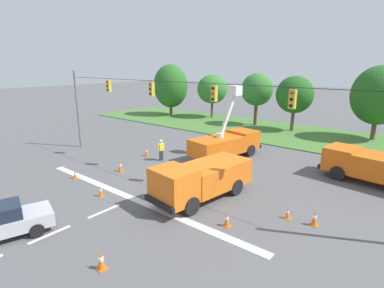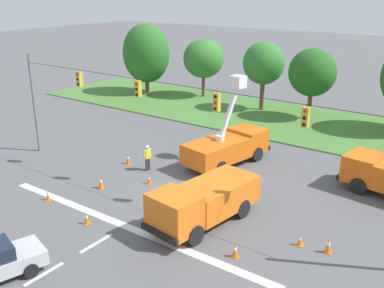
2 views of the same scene
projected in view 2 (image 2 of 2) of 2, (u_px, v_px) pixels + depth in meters
name	position (u px, v px, depth m)	size (l,w,h in m)	color
ground_plane	(178.00, 195.00, 26.46)	(200.00, 200.00, 0.00)	#565659
grass_verge	(299.00, 123.00, 40.24)	(56.00, 12.00, 0.10)	#477533
lane_markings	(104.00, 238.00, 21.92)	(17.60, 15.25, 0.01)	silver
signal_gantry	(176.00, 120.00, 24.96)	(26.20, 0.33, 7.20)	slate
tree_far_west	(146.00, 53.00, 49.89)	(5.47, 4.83, 7.80)	brown
tree_west	(204.00, 59.00, 48.32)	(4.38, 4.38, 6.35)	brown
tree_centre	(264.00, 63.00, 42.93)	(4.05, 3.70, 6.70)	brown
tree_east	(312.00, 73.00, 40.01)	(4.29, 3.96, 6.49)	brown
utility_truck_bucket_lift	(227.00, 146.00, 30.76)	(3.68, 6.94, 6.03)	orange
utility_truck_support_near	(203.00, 201.00, 22.98)	(3.29, 6.75, 2.31)	orange
road_worker	(147.00, 156.00, 29.72)	(0.28, 0.65, 1.77)	#383842
traffic_cone_foreground_left	(48.00, 195.00, 25.75)	(0.36, 0.36, 0.64)	orange
traffic_cone_foreground_right	(101.00, 182.00, 27.22)	(0.36, 0.36, 0.83)	orange
traffic_cone_mid_left	(206.00, 144.00, 33.89)	(0.36, 0.36, 0.71)	orange
traffic_cone_near_bucket	(86.00, 218.00, 23.16)	(0.36, 0.36, 0.68)	orange
traffic_cone_lane_edge_a	(300.00, 240.00, 21.26)	(0.36, 0.36, 0.60)	orange
traffic_cone_lane_edge_b	(149.00, 180.00, 27.90)	(0.36, 0.36, 0.60)	orange
traffic_cone_far_left	(128.00, 159.00, 30.98)	(0.36, 0.36, 0.78)	orange
traffic_cone_far_right	(235.00, 250.00, 20.34)	(0.36, 0.36, 0.71)	orange
traffic_cone_centre_line	(328.00, 245.00, 20.65)	(0.36, 0.36, 0.77)	orange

